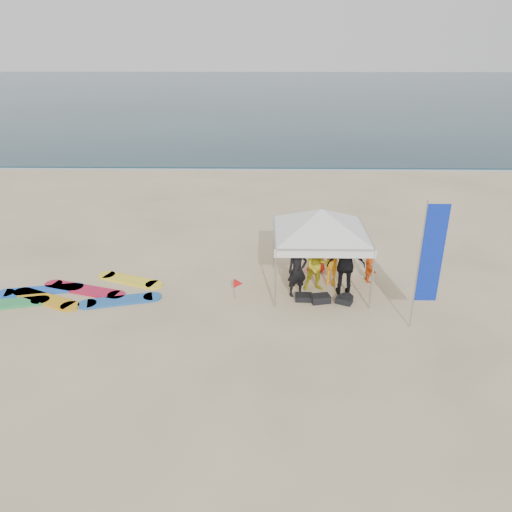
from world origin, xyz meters
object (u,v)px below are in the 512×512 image
Objects in this scene: person_black_a at (297,270)px; feather_flag at (430,256)px; person_black_b at (346,265)px; marker_pennant at (238,283)px; person_orange_a at (333,260)px; person_seated at (369,269)px; person_orange_b at (316,248)px; canopy_tent at (322,209)px; surfboard_spread at (71,294)px; person_yellow at (317,266)px.

feather_flag reaches higher than person_black_a.
person_black_a is at bearing 7.34° from person_black_b.
person_orange_a is at bearing 19.23° from marker_pennant.
person_orange_a reaches higher than person_seated.
person_orange_b is 0.44× the size of canopy_tent.
person_seated is 9.27m from surfboard_spread.
canopy_tent is (0.69, 0.60, 1.70)m from person_black_a.
person_black_b is 0.54× the size of feather_flag.
person_orange_b is at bearing -42.94° from person_orange_a.
feather_flag is at bearing -168.11° from person_seated.
person_orange_b is 2.65× the size of marker_pennant.
feather_flag is (2.09, -2.52, 1.29)m from person_orange_a.
person_black_a reaches higher than marker_pennant.
feather_flag reaches higher than person_black_b.
person_orange_b reaches higher than marker_pennant.
canopy_tent is 3.48m from feather_flag.
person_orange_a is at bearing 129.57° from feather_flag.
person_orange_a is 0.85× the size of person_black_b.
marker_pennant is (-2.44, -0.84, -2.04)m from canopy_tent.
person_black_b reaches higher than person_seated.
marker_pennant is at bearing 168.90° from person_black_a.
canopy_tent is 0.73× the size of surfboard_spread.
person_orange_a is at bearing 21.05° from canopy_tent.
person_black_a is 2.60× the size of marker_pennant.
person_orange_a reaches higher than person_yellow.
person_black_a is 0.98× the size of person_orange_b.
canopy_tent reaches higher than surfboard_spread.
feather_flag reaches higher than person_orange_a.
surfboard_spread is at bearing 90.92° from person_seated.
feather_flag reaches higher than person_seated.
surfboard_spread is at bearing 178.55° from marker_pennant.
canopy_tent is (-1.66, -0.39, 2.11)m from person_seated.
person_black_b is at bearing 1.46° from surfboard_spread.
person_black_b is 8.35m from surfboard_spread.
canopy_tent is (0.07, 0.24, 1.72)m from person_yellow.
canopy_tent reaches higher than person_seated.
canopy_tent is at bearing 18.90° from marker_pennant.
person_black_a is 0.46× the size of feather_flag.
person_black_b is 3.25m from marker_pennant.
person_yellow is 0.45× the size of feather_flag.
person_orange_a is at bearing 6.27° from surfboard_spread.
person_yellow is (0.62, 0.36, -0.02)m from person_black_a.
feather_flag is 0.68× the size of surfboard_spread.
person_black_a is 0.43× the size of canopy_tent.
surfboard_spread is (-7.99, -0.88, -0.78)m from person_orange_a.
person_seated is at bearing -132.16° from person_black_b.
person_orange_a is 1.29m from person_seated.
person_black_a is 1.95× the size of person_seated.
person_orange_a is 8.08m from surfboard_spread.
feather_flag is (2.51, -3.40, 1.26)m from person_orange_b.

